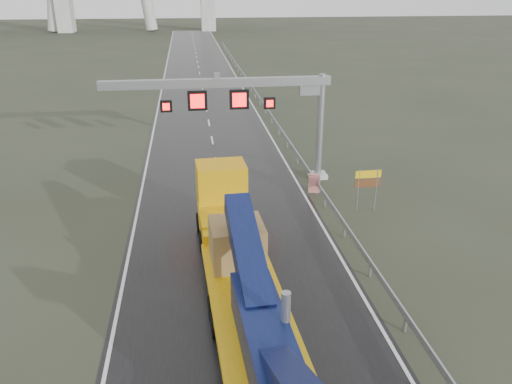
{
  "coord_description": "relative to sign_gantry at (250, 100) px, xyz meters",
  "views": [
    {
      "loc": [
        -1.84,
        -14.04,
        12.61
      ],
      "look_at": [
        1.19,
        8.29,
        3.2
      ],
      "focal_mm": 35.0,
      "sensor_mm": 36.0,
      "label": 1
    }
  ],
  "objects": [
    {
      "name": "ground",
      "position": [
        -2.1,
        -17.99,
        -5.61
      ],
      "size": [
        400.0,
        400.0,
        0.0
      ],
      "primitive_type": "plane",
      "color": "#2D3223",
      "rests_on": "ground"
    },
    {
      "name": "road",
      "position": [
        -2.1,
        22.01,
        -5.6
      ],
      "size": [
        11.0,
        200.0,
        0.02
      ],
      "primitive_type": "cube",
      "color": "black",
      "rests_on": "ground"
    },
    {
      "name": "guardrail",
      "position": [
        4.0,
        12.01,
        -4.91
      ],
      "size": [
        0.2,
        140.0,
        1.4
      ],
      "primitive_type": null,
      "color": "gray",
      "rests_on": "ground"
    },
    {
      "name": "sign_gantry",
      "position": [
        0.0,
        0.0,
        0.0
      ],
      "size": [
        14.9,
        1.2,
        7.42
      ],
      "color": "#ACABA7",
      "rests_on": "ground"
    },
    {
      "name": "heavy_haul_truck",
      "position": [
        -2.13,
        -14.18,
        -3.81
      ],
      "size": [
        3.75,
        19.88,
        4.64
      ],
      "rotation": [
        0.0,
        0.0,
        0.04
      ],
      "color": "#C8A70B",
      "rests_on": "ground"
    },
    {
      "name": "exit_sign_pair",
      "position": [
        6.2,
        -5.98,
        -3.75
      ],
      "size": [
        1.55,
        0.09,
        2.66
      ],
      "rotation": [
        0.0,
        0.0,
        0.01
      ],
      "color": "gray",
      "rests_on": "ground"
    },
    {
      "name": "striped_barrier",
      "position": [
        3.9,
        -2.58,
        -5.0
      ],
      "size": [
        0.81,
        0.61,
        1.22
      ],
      "primitive_type": "cube",
      "rotation": [
        0.0,
        0.0,
        -0.35
      ],
      "color": "red",
      "rests_on": "ground"
    }
  ]
}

